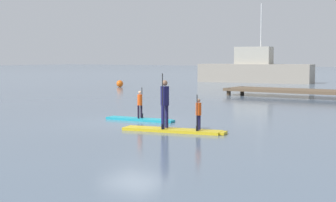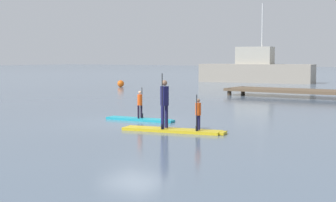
% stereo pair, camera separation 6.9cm
% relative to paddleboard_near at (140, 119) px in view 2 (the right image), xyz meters
% --- Properties ---
extents(ground_plane, '(240.00, 240.00, 0.00)m').
position_rel_paddleboard_near_xyz_m(ground_plane, '(0.13, -0.56, -0.05)').
color(ground_plane, slate).
extents(paddleboard_near, '(3.07, 0.88, 0.10)m').
position_rel_paddleboard_near_xyz_m(paddleboard_near, '(0.00, 0.00, 0.00)').
color(paddleboard_near, '#1E9EB2').
rests_on(paddleboard_near, ground).
extents(paddler_child_solo, '(0.22, 0.40, 1.27)m').
position_rel_paddleboard_near_xyz_m(paddler_child_solo, '(-0.00, 0.01, 0.69)').
color(paddler_child_solo, black).
rests_on(paddler_child_solo, paddleboard_near).
extents(paddleboard_far, '(3.79, 1.43, 0.10)m').
position_rel_paddleboard_near_xyz_m(paddleboard_far, '(2.90, -1.92, 0.00)').
color(paddleboard_far, gold).
rests_on(paddleboard_far, ground).
extents(paddler_adult, '(0.36, 0.53, 1.96)m').
position_rel_paddleboard_near_xyz_m(paddler_adult, '(2.56, -2.00, 1.04)').
color(paddler_adult, '#19194C').
rests_on(paddler_adult, paddleboard_far).
extents(paddler_child_front, '(0.23, 0.39, 1.25)m').
position_rel_paddleboard_near_xyz_m(paddler_child_front, '(3.79, -1.75, 0.67)').
color(paddler_child_front, '#19194C').
rests_on(paddler_child_front, paddleboard_far).
extents(fishing_boat_white_large, '(11.87, 4.59, 8.05)m').
position_rel_paddleboard_near_xyz_m(fishing_boat_white_large, '(-9.19, 32.44, 1.19)').
color(fishing_boat_white_large, '#9E9384').
rests_on(fishing_boat_white_large, ground).
extents(floating_dock, '(9.94, 2.76, 0.50)m').
position_rel_paddleboard_near_xyz_m(floating_dock, '(1.35, 15.84, 0.35)').
color(floating_dock, brown).
rests_on(floating_dock, ground).
extents(mooring_buoy_near, '(0.59, 0.59, 0.59)m').
position_rel_paddleboard_near_xyz_m(mooring_buoy_near, '(-15.73, 18.38, 0.25)').
color(mooring_buoy_near, orange).
rests_on(mooring_buoy_near, ground).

